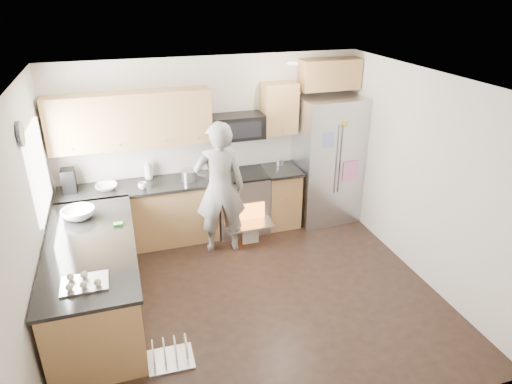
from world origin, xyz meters
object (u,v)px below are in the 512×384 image
object	(u,v)px
stove_range	(240,189)
dish_rack	(170,355)
person	(220,189)
refrigerator	(327,160)

from	to	relation	value
stove_range	dish_rack	size ratio (longest dim) A/B	3.86
person	dish_rack	xyz separation A→B (m)	(-1.00, -1.97, -0.87)
stove_range	refrigerator	bearing A→B (deg)	0.29
stove_range	dish_rack	xyz separation A→B (m)	(-1.42, -2.46, -0.60)
stove_range	person	bearing A→B (deg)	-130.35
stove_range	person	xyz separation A→B (m)	(-0.42, -0.49, 0.27)
refrigerator	person	size ratio (longest dim) A/B	1.04
dish_rack	refrigerator	bearing A→B (deg)	40.95
refrigerator	person	distance (m)	1.91
refrigerator	dish_rack	distance (m)	3.87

